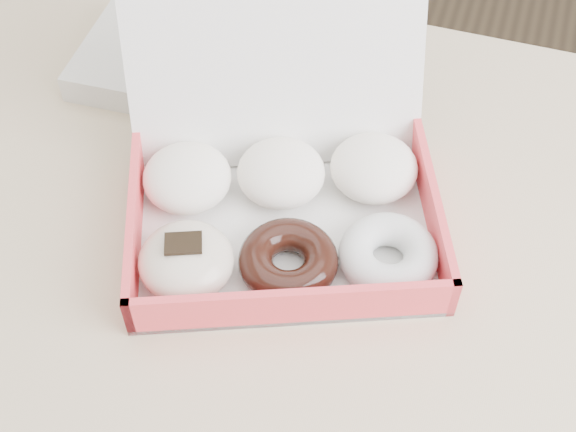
% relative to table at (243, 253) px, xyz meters
% --- Properties ---
extents(table, '(1.20, 0.80, 0.75)m').
position_rel_table_xyz_m(table, '(0.00, 0.00, 0.00)').
color(table, tan).
rests_on(table, ground).
extents(donut_box, '(0.42, 0.41, 0.24)m').
position_rel_table_xyz_m(donut_box, '(0.05, 0.01, 0.12)').
color(donut_box, white).
rests_on(donut_box, table).
extents(newspapers, '(0.24, 0.19, 0.04)m').
position_rel_table_xyz_m(newspapers, '(-0.17, 0.20, 0.10)').
color(newspapers, white).
rests_on(newspapers, table).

